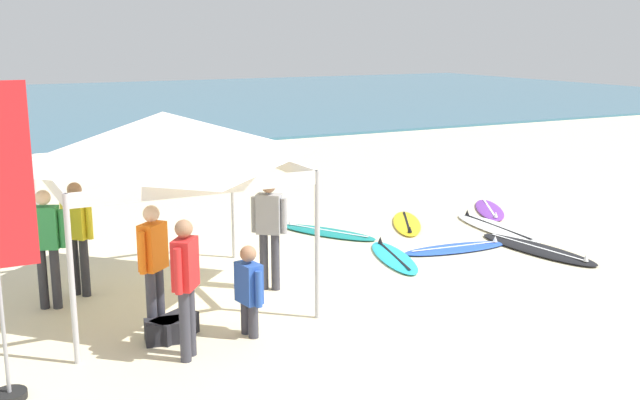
# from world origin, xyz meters

# --- Properties ---
(ground_plane) EXTENTS (80.00, 80.00, 0.00)m
(ground_plane) POSITION_xyz_m (0.00, 0.00, 0.00)
(ground_plane) COLOR beige
(sea) EXTENTS (80.00, 36.00, 0.10)m
(sea) POSITION_xyz_m (0.00, 33.10, 0.05)
(sea) COLOR #386B84
(sea) RESTS_ON ground
(canopy_tent) EXTENTS (3.30, 3.30, 2.75)m
(canopy_tent) POSITION_xyz_m (-2.91, 0.29, 2.39)
(canopy_tent) COLOR #B7B7BC
(canopy_tent) RESTS_ON ground
(surfboard_white) EXTENTS (0.83, 2.54, 0.19)m
(surfboard_white) POSITION_xyz_m (4.00, 1.28, 0.04)
(surfboard_white) COLOR white
(surfboard_white) RESTS_ON ground
(surfboard_black) EXTENTS (0.98, 2.56, 0.19)m
(surfboard_black) POSITION_xyz_m (3.65, -0.23, 0.04)
(surfboard_black) COLOR black
(surfboard_black) RESTS_ON ground
(surfboard_yellow) EXTENTS (1.48, 2.03, 0.19)m
(surfboard_yellow) POSITION_xyz_m (2.61, 2.40, 0.04)
(surfboard_yellow) COLOR yellow
(surfboard_yellow) RESTS_ON ground
(surfboard_purple) EXTENTS (1.53, 2.02, 0.19)m
(surfboard_purple) POSITION_xyz_m (4.90, 2.58, 0.04)
(surfboard_purple) COLOR purple
(surfboard_purple) RESTS_ON ground
(surfboard_cyan) EXTENTS (1.03, 2.06, 0.19)m
(surfboard_cyan) POSITION_xyz_m (1.09, 0.53, 0.04)
(surfboard_cyan) COLOR #23B2CC
(surfboard_cyan) RESTS_ON ground
(surfboard_teal) EXTENTS (1.56, 2.13, 0.19)m
(surfboard_teal) POSITION_xyz_m (0.84, 2.54, 0.04)
(surfboard_teal) COLOR #19847F
(surfboard_teal) RESTS_ON ground
(surfboard_blue) EXTENTS (2.10, 0.76, 0.19)m
(surfboard_blue) POSITION_xyz_m (2.38, 0.49, 0.04)
(surfboard_blue) COLOR blue
(surfboard_blue) RESTS_ON ground
(person_green) EXTENTS (0.51, 0.35, 1.71)m
(person_green) POSITION_xyz_m (-4.51, 0.75, 0.99)
(person_green) COLOR #2D2D33
(person_green) RESTS_ON ground
(person_yellow) EXTENTS (0.40, 0.44, 1.71)m
(person_yellow) POSITION_xyz_m (-4.03, 1.12, 0.99)
(person_yellow) COLOR #2D2D33
(person_yellow) RESTS_ON ground
(person_orange) EXTENTS (0.44, 0.40, 1.71)m
(person_orange) POSITION_xyz_m (-3.43, -0.87, 0.99)
(person_orange) COLOR #383842
(person_orange) RESTS_ON ground
(person_red) EXTENTS (0.39, 0.45, 1.71)m
(person_red) POSITION_xyz_m (-3.29, -1.76, 0.99)
(person_red) COLOR #383842
(person_red) RESTS_ON ground
(person_grey) EXTENTS (0.45, 0.40, 1.71)m
(person_grey) POSITION_xyz_m (-1.43, 0.07, 0.99)
(person_grey) COLOR #383842
(person_grey) RESTS_ON ground
(person_blue) EXTENTS (0.28, 0.54, 1.20)m
(person_blue) POSITION_xyz_m (-2.38, -1.45, 0.66)
(person_blue) COLOR #383842
(person_blue) RESTS_ON ground
(banner_flag) EXTENTS (0.60, 0.36, 3.40)m
(banner_flag) POSITION_xyz_m (-5.18, -1.88, 1.57)
(banner_flag) COLOR #99999E
(banner_flag) RESTS_ON ground
(gear_bag_near_tent) EXTENTS (0.68, 0.58, 0.28)m
(gear_bag_near_tent) POSITION_xyz_m (-3.25, -1.06, 0.14)
(gear_bag_near_tent) COLOR #232328
(gear_bag_near_tent) RESTS_ON ground
(gear_bag_by_pole) EXTENTS (0.65, 0.42, 0.28)m
(gear_bag_by_pole) POSITION_xyz_m (-3.35, -1.15, 0.14)
(gear_bag_by_pole) COLOR #232328
(gear_bag_by_pole) RESTS_ON ground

